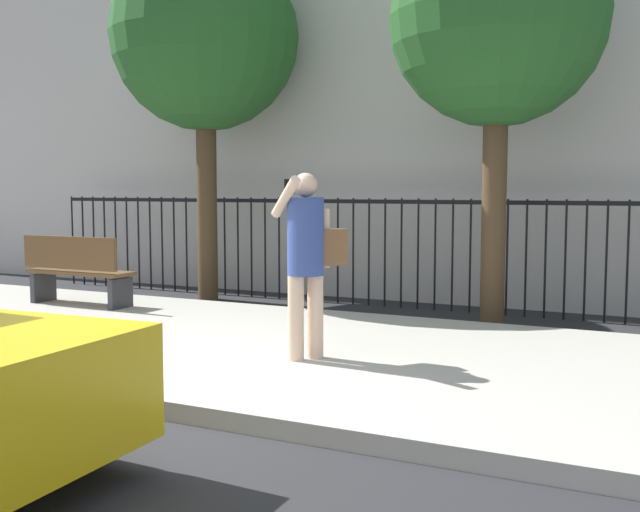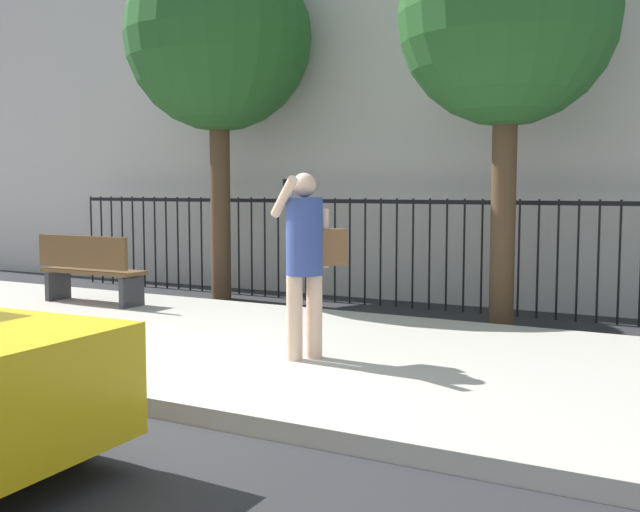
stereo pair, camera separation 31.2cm
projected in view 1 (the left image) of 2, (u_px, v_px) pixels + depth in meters
The scene contains 7 objects.
ground_plane at pixel (95, 409), 5.93m from camera, with size 60.00×60.00×0.00m, color #28282B.
sidewalk at pixel (244, 348), 7.89m from camera, with size 28.00×4.40×0.15m, color #B2ADA3.
iron_fence at pixel (377, 237), 11.11m from camera, with size 12.03×0.04×1.60m.
pedestrian_on_phone at pixel (308, 251), 6.95m from camera, with size 0.65×0.71×1.73m.
street_bench at pixel (76, 269), 10.22m from camera, with size 1.60×0.45×0.95m.
street_tree_near at pixel (205, 38), 11.47m from camera, with size 2.87×2.87×5.49m.
street_tree_far at pixel (498, 20), 9.15m from camera, with size 2.66×2.66×5.15m.
Camera 1 is at (4.16, -4.41, 1.73)m, focal length 42.25 mm.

